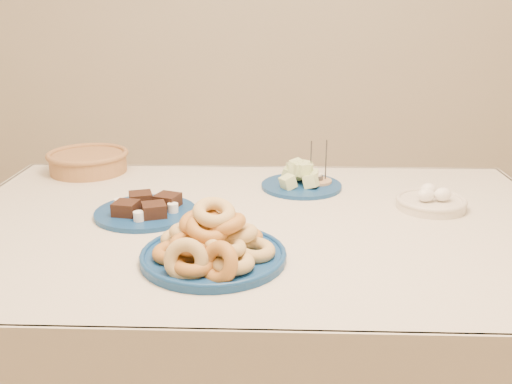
# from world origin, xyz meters

# --- Properties ---
(dining_table) EXTENTS (1.71, 1.11, 0.75)m
(dining_table) POSITION_xyz_m (0.00, 0.00, 0.64)
(dining_table) COLOR brown
(dining_table) RESTS_ON ground
(donut_platter) EXTENTS (0.42, 0.42, 0.15)m
(donut_platter) POSITION_xyz_m (-0.09, -0.26, 0.79)
(donut_platter) COLOR navy
(donut_platter) RESTS_ON dining_table
(melon_plate) EXTENTS (0.30, 0.30, 0.09)m
(melon_plate) POSITION_xyz_m (0.13, 0.31, 0.78)
(melon_plate) COLOR navy
(melon_plate) RESTS_ON dining_table
(brownie_plate) EXTENTS (0.29, 0.29, 0.05)m
(brownie_plate) POSITION_xyz_m (-0.31, 0.04, 0.77)
(brownie_plate) COLOR navy
(brownie_plate) RESTS_ON dining_table
(wicker_basket) EXTENTS (0.37, 0.37, 0.07)m
(wicker_basket) POSITION_xyz_m (-0.61, 0.46, 0.79)
(wicker_basket) COLOR brown
(wicker_basket) RESTS_ON dining_table
(candle_holder) EXTENTS (0.12, 0.12, 0.15)m
(candle_holder) POSITION_xyz_m (0.19, 0.32, 0.76)
(candle_holder) COLOR tan
(candle_holder) RESTS_ON dining_table
(egg_bowl) EXTENTS (0.26, 0.26, 0.07)m
(egg_bowl) POSITION_xyz_m (0.50, 0.12, 0.77)
(egg_bowl) COLOR beige
(egg_bowl) RESTS_ON dining_table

